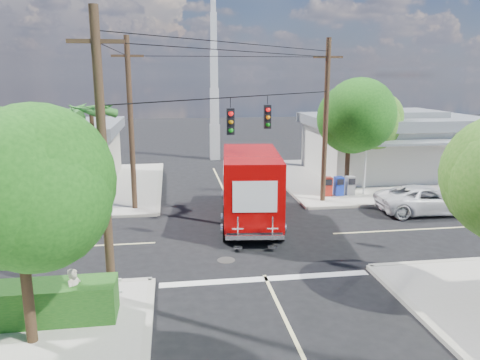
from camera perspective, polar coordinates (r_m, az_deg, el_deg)
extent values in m
plane|color=black|center=(20.89, 0.81, -7.09)|extent=(120.00, 120.00, 0.00)
cube|color=#A19B91|center=(34.27, 16.21, 0.38)|extent=(14.00, 14.00, 0.14)
cube|color=#A29D8F|center=(32.01, 4.73, 0.01)|extent=(0.25, 14.00, 0.14)
cube|color=#A29D8F|center=(28.24, 22.05, -2.62)|extent=(14.00, 0.25, 0.14)
cube|color=#A19B91|center=(32.17, -22.29, -0.85)|extent=(14.00, 14.00, 0.14)
cube|color=#A29D8F|center=(31.21, -9.73, -0.47)|extent=(0.25, 14.00, 0.14)
cube|color=#A29D8F|center=(25.65, -25.91, -4.47)|extent=(14.00, 0.25, 0.14)
cube|color=beige|center=(30.41, -2.21, -0.76)|extent=(0.12, 12.00, 0.01)
cube|color=beige|center=(24.49, 24.69, -5.28)|extent=(12.00, 0.12, 0.01)
cube|color=beige|center=(21.75, -26.44, -7.65)|extent=(12.00, 0.12, 0.01)
cube|color=silver|center=(16.97, 3.19, -11.93)|extent=(7.50, 0.40, 0.01)
cube|color=silver|center=(35.48, 17.93, 3.59)|extent=(11.00, 8.00, 3.40)
cube|color=slate|center=(35.24, 18.15, 6.88)|extent=(11.80, 8.80, 0.70)
cube|color=slate|center=(35.20, 18.21, 7.69)|extent=(6.05, 4.40, 0.50)
cube|color=slate|center=(31.05, 22.04, 4.30)|extent=(9.90, 1.80, 0.15)
cylinder|color=silver|center=(28.60, 14.97, 1.20)|extent=(0.12, 0.12, 2.90)
cube|color=beige|center=(33.53, -23.59, 2.47)|extent=(10.00, 8.00, 3.20)
cube|color=slate|center=(33.28, -23.89, 5.77)|extent=(10.80, 8.80, 0.70)
cube|color=slate|center=(33.23, -23.97, 6.63)|extent=(5.50, 4.40, 0.50)
cube|color=slate|center=(28.73, -26.26, 2.90)|extent=(9.00, 1.80, 0.15)
cylinder|color=silver|center=(27.22, -18.45, 0.19)|extent=(0.12, 0.12, 2.70)
cube|color=silver|center=(39.97, -3.08, 4.65)|extent=(0.80, 0.80, 3.00)
cube|color=silver|center=(39.66, -3.13, 8.94)|extent=(0.70, 0.70, 3.00)
cube|color=silver|center=(39.58, -3.19, 13.28)|extent=(0.60, 0.60, 3.00)
cube|color=silver|center=(39.72, -3.24, 17.61)|extent=(0.50, 0.50, 3.00)
cylinder|color=#422D1C|center=(13.49, -24.66, -10.61)|extent=(0.28, 0.28, 3.71)
sphere|color=#164A11|center=(12.81, -25.61, -0.99)|extent=(3.71, 3.71, 3.71)
sphere|color=#164A11|center=(13.07, -27.13, 0.15)|extent=(3.02, 3.02, 3.02)
sphere|color=#164A11|center=(12.45, -24.41, -1.79)|extent=(3.25, 3.25, 3.25)
cylinder|color=#422D1C|center=(28.60, 12.98, 2.53)|extent=(0.28, 0.28, 4.10)
sphere|color=#164A11|center=(28.28, 13.24, 7.64)|extent=(4.10, 4.10, 4.10)
sphere|color=#164A11|center=(28.30, 12.36, 8.21)|extent=(3.33, 3.33, 3.33)
sphere|color=#164A11|center=(28.14, 14.12, 7.31)|extent=(3.58, 3.58, 3.58)
cylinder|color=#422D1C|center=(31.65, 15.92, 2.85)|extent=(0.28, 0.28, 3.58)
sphere|color=#2A6717|center=(31.36, 16.17, 6.88)|extent=(3.58, 3.58, 3.58)
sphere|color=#2A6717|center=(31.36, 15.37, 7.34)|extent=(2.91, 2.91, 2.91)
sphere|color=#2A6717|center=(31.25, 16.97, 6.61)|extent=(3.14, 3.14, 3.14)
cylinder|color=#422D1C|center=(27.61, -17.35, 2.87)|extent=(0.24, 0.24, 5.00)
cone|color=#2A6A24|center=(27.18, -15.82, 8.35)|extent=(0.50, 2.06, 0.98)
cone|color=#2A6A24|center=(27.92, -16.34, 8.42)|extent=(1.92, 1.68, 0.98)
cone|color=#2A6A24|center=(28.21, -17.84, 8.36)|extent=(2.12, 0.95, 0.98)
cone|color=#2A6A24|center=(27.84, -19.25, 8.21)|extent=(1.34, 2.07, 0.98)
cone|color=#2A6A24|center=(27.07, -19.55, 8.09)|extent=(1.34, 2.07, 0.98)
cone|color=#2A6A24|center=(26.48, -18.44, 8.08)|extent=(2.12, 0.95, 0.98)
cone|color=#2A6A24|center=(26.53, -16.74, 8.20)|extent=(1.92, 1.68, 0.98)
cylinder|color=#422D1C|center=(29.47, -20.74, 2.82)|extent=(0.24, 0.24, 4.60)
cone|color=#2A6A24|center=(29.01, -19.36, 7.56)|extent=(0.50, 2.06, 0.98)
cone|color=#2A6A24|center=(29.76, -19.76, 7.65)|extent=(1.92, 1.68, 0.98)
cone|color=#2A6A24|center=(30.08, -21.13, 7.59)|extent=(2.12, 0.95, 0.98)
cone|color=#2A6A24|center=(29.75, -22.48, 7.43)|extent=(1.34, 2.07, 0.98)
cone|color=#2A6A24|center=(29.00, -22.85, 7.29)|extent=(1.34, 2.07, 0.98)
cone|color=#2A6A24|center=(28.38, -21.88, 7.27)|extent=(2.12, 0.95, 0.98)
cone|color=#2A6A24|center=(28.38, -20.30, 7.40)|extent=(1.92, 1.68, 0.98)
cylinder|color=#473321|center=(14.58, -16.30, 2.02)|extent=(0.28, 0.28, 9.00)
cube|color=#473321|center=(14.38, -17.20, 15.86)|extent=(1.60, 0.12, 0.12)
cylinder|color=#473321|center=(26.12, 10.39, 6.83)|extent=(0.28, 0.28, 9.00)
cube|color=#473321|center=(26.01, 10.70, 14.52)|extent=(1.60, 0.12, 0.12)
cylinder|color=#473321|center=(24.82, -13.15, 6.41)|extent=(0.28, 0.28, 9.00)
cube|color=#473321|center=(24.71, -13.57, 14.50)|extent=(1.60, 0.12, 0.12)
cylinder|color=black|center=(19.68, 0.87, 10.15)|extent=(10.43, 10.43, 0.04)
cube|color=black|center=(18.84, -1.17, 7.14)|extent=(0.30, 0.24, 1.05)
sphere|color=red|center=(18.68, -1.12, 8.11)|extent=(0.20, 0.20, 0.20)
cube|color=black|center=(21.02, 3.36, 7.70)|extent=(0.30, 0.24, 1.05)
sphere|color=red|center=(20.86, 3.45, 8.57)|extent=(0.20, 0.20, 0.20)
cube|color=silver|center=(15.98, -25.09, -12.90)|extent=(5.94, 0.05, 0.08)
cube|color=silver|center=(15.82, -25.22, -11.59)|extent=(5.94, 0.05, 0.08)
cube|color=silver|center=(15.34, -14.84, -12.55)|extent=(0.09, 0.06, 1.00)
cube|color=#124814|center=(15.27, -26.75, -13.46)|extent=(6.20, 1.20, 1.10)
cube|color=#A62015|center=(27.87, 10.59, -0.77)|extent=(0.50, 0.50, 1.10)
cube|color=#132CA4|center=(28.10, 11.94, -0.72)|extent=(0.50, 0.50, 1.10)
cube|color=slate|center=(28.35, 13.27, -0.67)|extent=(0.50, 0.50, 1.10)
cube|color=black|center=(23.19, 1.21, -3.63)|extent=(3.23, 8.12, 0.25)
cube|color=#AE0303|center=(25.98, 0.87, 0.00)|extent=(2.61, 1.99, 2.23)
cube|color=black|center=(26.59, 0.80, 1.19)|extent=(2.14, 0.50, 0.96)
cube|color=silver|center=(27.03, 0.78, -1.04)|extent=(2.33, 0.39, 0.35)
cube|color=#AE0303|center=(21.93, 1.35, -0.48)|extent=(3.20, 6.13, 2.94)
cube|color=white|center=(22.00, 4.70, -0.07)|extent=(0.44, 3.63, 1.32)
cube|color=white|center=(21.86, -2.02, -0.12)|extent=(0.44, 3.63, 1.32)
cube|color=white|center=(19.02, 1.83, -2.06)|extent=(1.81, 0.23, 1.32)
cube|color=silver|center=(19.39, 1.82, -6.94)|extent=(2.44, 0.53, 0.18)
cube|color=silver|center=(19.10, -0.28, -5.96)|extent=(0.46, 0.11, 1.01)
cube|color=silver|center=(19.19, 3.98, -5.90)|extent=(0.46, 0.11, 1.01)
cylinder|color=black|center=(26.00, -1.69, -1.83)|extent=(0.45, 1.14, 1.11)
cylinder|color=black|center=(26.10, 3.44, -1.79)|extent=(0.45, 1.14, 1.11)
cylinder|color=black|center=(20.36, -1.66, -5.97)|extent=(0.45, 1.14, 1.11)
cylinder|color=black|center=(20.49, 4.91, -5.89)|extent=(0.45, 1.14, 1.11)
imported|color=silver|center=(26.26, 21.84, -2.24)|extent=(5.30, 2.63, 1.44)
imported|color=#C2B1A3|center=(14.56, -19.42, -13.05)|extent=(0.61, 0.68, 1.57)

